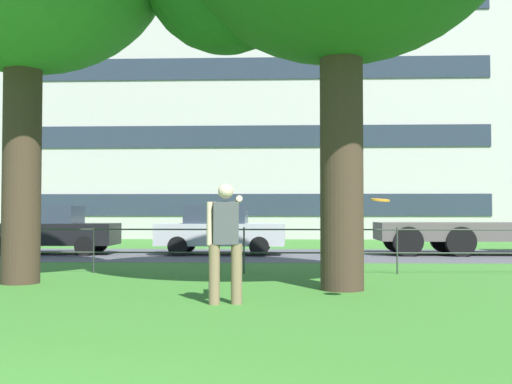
% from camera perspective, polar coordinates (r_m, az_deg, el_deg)
% --- Properties ---
extents(street_strip, '(80.00, 6.32, 0.01)m').
position_cam_1_polar(street_strip, '(19.78, -4.84, -5.70)').
color(street_strip, '#4C4C51').
rests_on(street_strip, ground).
extents(park_fence, '(29.58, 0.04, 1.00)m').
position_cam_1_polar(park_fence, '(13.75, -7.97, -4.58)').
color(park_fence, '#333833').
rests_on(park_fence, ground).
extents(person_thrower, '(0.51, 0.81, 1.72)m').
position_cam_1_polar(person_thrower, '(9.00, -2.81, -4.29)').
color(person_thrower, '#846B4C').
rests_on(person_thrower, ground).
extents(frisbee, '(0.37, 0.37, 0.05)m').
position_cam_1_polar(frisbee, '(9.17, 11.24, -0.72)').
color(frisbee, orange).
extents(car_black_far_left, '(4.05, 1.91, 1.54)m').
position_cam_1_polar(car_black_far_left, '(21.05, -18.08, -3.28)').
color(car_black_far_left, black).
rests_on(car_black_far_left, ground).
extents(car_silver_center, '(4.03, 1.86, 1.54)m').
position_cam_1_polar(car_silver_center, '(19.80, -3.29, -3.46)').
color(car_silver_center, '#B7BABF').
rests_on(car_silver_center, ground).
extents(apartment_building_background, '(28.65, 11.96, 14.21)m').
position_cam_1_polar(apartment_building_background, '(37.73, -0.02, 6.91)').
color(apartment_building_background, '#B7B2AD').
rests_on(apartment_building_background, ground).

